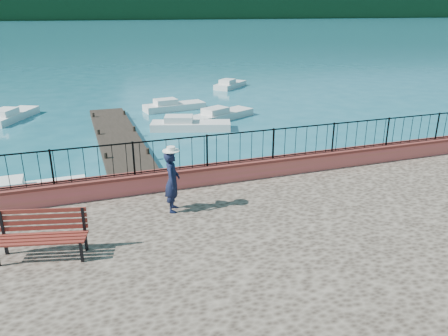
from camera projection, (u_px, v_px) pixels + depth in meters
ground at (264, 280)px, 10.75m from camera, size 2000.00×2000.00×0.00m
parapet at (217, 173)px, 13.52m from camera, size 28.00×0.46×0.58m
railing at (217, 150)px, 13.26m from camera, size 27.00×0.05×0.95m
dock at (122, 146)px, 20.71m from camera, size 2.00×16.00×0.30m
far_forest at (67, 4)px, 273.49m from camera, size 900.00×60.00×18.00m
companion_hill at (241, 14)px, 575.55m from camera, size 448.00×384.00×180.00m
park_bench at (43, 244)px, 9.41m from camera, size 1.97×1.05×1.04m
person at (172, 181)px, 11.44m from camera, size 0.57×0.70×1.67m
hat at (171, 149)px, 11.13m from camera, size 0.44×0.44×0.12m
boat_0 at (21, 189)px, 15.17m from camera, size 4.37×1.39×0.80m
boat_1 at (191, 122)px, 24.04m from camera, size 4.54×2.58×0.80m
boat_2 at (223, 112)px, 26.40m from camera, size 4.31×2.97×0.80m
boat_3 at (11, 113)px, 26.22m from camera, size 3.00×4.30×0.80m
boat_4 at (174, 104)px, 28.76m from camera, size 4.13×1.82×0.80m
boat_5 at (230, 83)px, 36.91m from camera, size 3.55×3.41×0.80m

